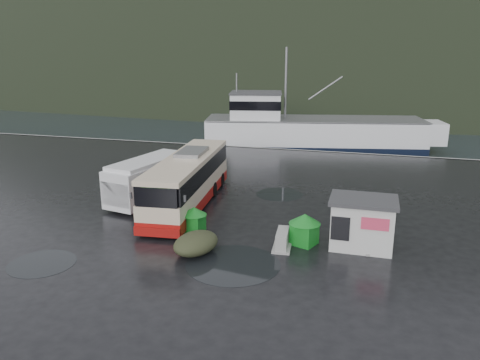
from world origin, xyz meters
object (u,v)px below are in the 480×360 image
(coach_bus, at_px, (189,204))
(dome_tent, at_px, (196,253))
(white_van, at_px, (151,200))
(waste_bin_right, at_px, (304,244))
(waste_bin_left, at_px, (195,231))
(jersey_barrier_c, at_px, (370,249))
(ticket_kiosk, at_px, (360,247))
(jersey_barrier_b, at_px, (347,237))
(jersey_barrier_a, at_px, (282,248))
(fishing_trawler, at_px, (313,137))

(coach_bus, bearing_deg, dome_tent, -71.21)
(white_van, distance_m, waste_bin_right, 11.02)
(waste_bin_right, bearing_deg, coach_bus, 151.52)
(waste_bin_left, xyz_separation_m, jersey_barrier_c, (8.75, 0.12, 0.00))
(white_van, bearing_deg, jersey_barrier_c, -5.36)
(dome_tent, distance_m, ticket_kiosk, 7.79)
(waste_bin_right, xyz_separation_m, jersey_barrier_b, (1.97, 1.46, 0.00))
(ticket_kiosk, xyz_separation_m, jersey_barrier_b, (-0.67, 1.04, 0.00))
(coach_bus, xyz_separation_m, jersey_barrier_a, (6.61, -4.79, 0.00))
(dome_tent, xyz_separation_m, jersey_barrier_a, (3.70, 1.67, 0.00))
(dome_tent, relative_size, jersey_barrier_c, 1.49)
(waste_bin_right, relative_size, ticket_kiosk, 0.50)
(fishing_trawler, bearing_deg, dome_tent, -104.36)
(waste_bin_left, bearing_deg, jersey_barrier_b, 9.89)
(dome_tent, bearing_deg, white_van, 129.84)
(coach_bus, xyz_separation_m, dome_tent, (2.90, -6.46, 0.00))
(waste_bin_left, bearing_deg, coach_bus, 115.20)
(waste_bin_right, xyz_separation_m, fishing_trawler, (-3.07, 28.92, 0.00))
(waste_bin_left, relative_size, jersey_barrier_c, 0.80)
(waste_bin_left, distance_m, fishing_trawler, 28.92)
(coach_bus, height_order, jersey_barrier_b, coach_bus)
(coach_bus, height_order, jersey_barrier_c, coach_bus)
(waste_bin_right, distance_m, jersey_barrier_c, 3.09)
(waste_bin_left, bearing_deg, ticket_kiosk, 1.99)
(coach_bus, distance_m, jersey_barrier_b, 9.87)
(waste_bin_left, bearing_deg, jersey_barrier_a, -9.83)
(white_van, xyz_separation_m, jersey_barrier_c, (13.25, -4.01, 0.00))
(dome_tent, bearing_deg, waste_bin_right, 27.02)
(coach_bus, xyz_separation_m, jersey_barrier_c, (10.62, -3.85, 0.00))
(white_van, height_order, jersey_barrier_a, white_van)
(waste_bin_left, bearing_deg, white_van, 137.37)
(jersey_barrier_b, bearing_deg, waste_bin_left, -170.11)
(coach_bus, xyz_separation_m, white_van, (-2.62, 0.17, 0.00))
(jersey_barrier_b, distance_m, fishing_trawler, 27.93)
(dome_tent, xyz_separation_m, jersey_barrier_c, (7.72, 2.61, 0.00))
(waste_bin_right, xyz_separation_m, ticket_kiosk, (2.64, 0.41, 0.00))
(waste_bin_right, bearing_deg, fishing_trawler, 96.06)
(jersey_barrier_b, relative_size, fishing_trawler, 0.06)
(white_van, distance_m, jersey_barrier_c, 13.84)
(jersey_barrier_c, bearing_deg, ticket_kiosk, 159.24)
(white_van, distance_m, jersey_barrier_a, 10.48)
(waste_bin_right, xyz_separation_m, jersey_barrier_a, (-0.94, -0.70, 0.00))
(white_van, height_order, waste_bin_right, white_van)
(ticket_kiosk, distance_m, jersey_barrier_a, 3.74)
(coach_bus, distance_m, jersey_barrier_a, 8.16)
(coach_bus, bearing_deg, jersey_barrier_c, -25.32)
(jersey_barrier_a, height_order, jersey_barrier_c, jersey_barrier_a)
(waste_bin_left, distance_m, ticket_kiosk, 8.32)
(waste_bin_right, distance_m, jersey_barrier_a, 1.17)
(white_van, height_order, dome_tent, white_van)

